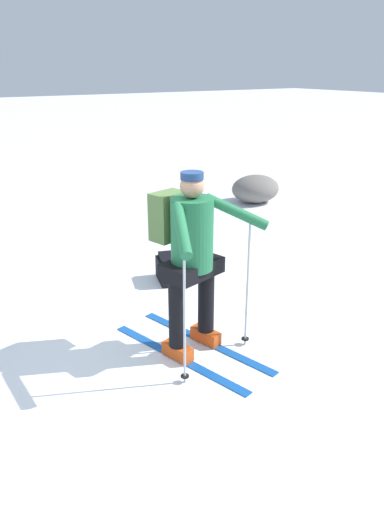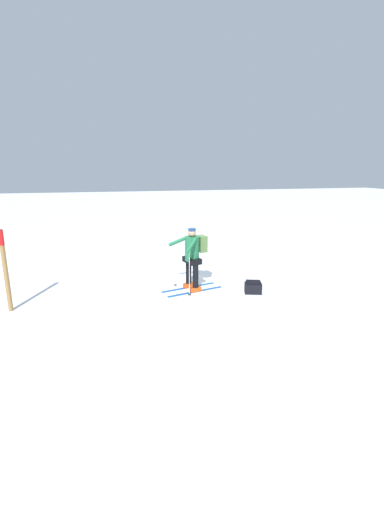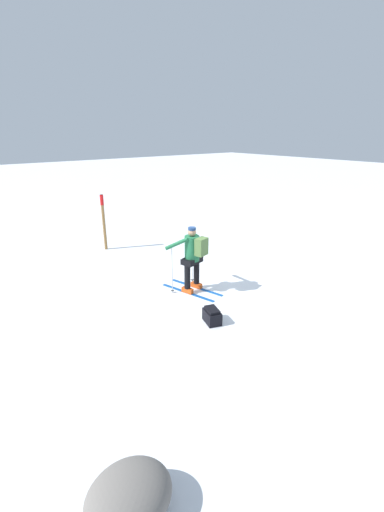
# 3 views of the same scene
# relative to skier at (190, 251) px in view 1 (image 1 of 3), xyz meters

# --- Properties ---
(ground_plane) EXTENTS (80.00, 80.00, 0.00)m
(ground_plane) POSITION_rel_skier_xyz_m (0.59, -0.14, -0.97)
(ground_plane) COLOR white
(skier) EXTENTS (1.05, 1.66, 1.65)m
(skier) POSITION_rel_skier_xyz_m (0.00, 0.00, 0.00)
(skier) COLOR #144C9E
(skier) RESTS_ON ground_plane
(dropped_backpack) EXTENTS (0.41, 0.50, 0.33)m
(dropped_backpack) POSITION_rel_skier_xyz_m (-0.63, -1.45, -0.81)
(dropped_backpack) COLOR black
(dropped_backpack) RESTS_ON ground_plane
(rock_boulder) EXTENTS (0.94, 0.80, 0.52)m
(rock_boulder) POSITION_rel_skier_xyz_m (-3.87, -3.80, -0.71)
(rock_boulder) COLOR slate
(rock_boulder) RESTS_ON ground_plane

